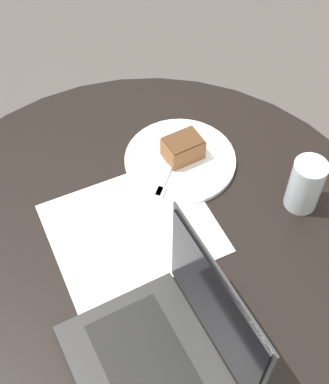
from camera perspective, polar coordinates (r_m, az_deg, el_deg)
ground_plane at (r=1.83m, az=-1.22°, el=-18.93°), size 12.00×12.00×0.00m
dining_table at (r=1.26m, az=-1.70°, el=-10.01°), size 1.09×1.09×0.77m
paper_document at (r=1.15m, az=-3.45°, el=-3.87°), size 0.44×0.42×0.00m
plate at (r=1.26m, az=1.68°, el=3.44°), size 0.26×0.26×0.01m
cake_slice at (r=1.24m, az=1.98°, el=4.72°), size 0.11×0.09×0.06m
fork at (r=1.22m, az=0.24°, el=1.90°), size 0.17×0.07×0.00m
water_glass at (r=1.18m, az=14.80°, el=0.74°), size 0.07×0.07×0.13m
laptop at (r=0.98m, az=0.07°, el=-16.70°), size 0.36×0.38×0.25m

